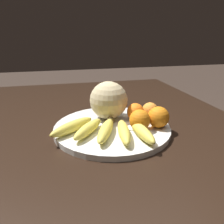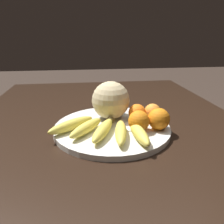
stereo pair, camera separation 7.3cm
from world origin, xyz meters
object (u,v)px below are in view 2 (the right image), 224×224
at_px(banana_bunch, 103,129).
at_px(melon, 111,100).
at_px(fruit_bowl, 112,128).
at_px(orange_mid_center, 153,112).
at_px(produce_tag, 130,127).
at_px(kitchen_table, 108,150).
at_px(orange_front_left, 159,119).
at_px(orange_front_right, 137,113).
at_px(orange_back_left, 139,121).

bearing_deg(banana_bunch, melon, -173.14).
xyz_separation_m(fruit_bowl, orange_mid_center, (0.04, -0.15, 0.04)).
bearing_deg(fruit_bowl, produce_tag, -108.11).
relative_size(kitchen_table, banana_bunch, 4.89).
xyz_separation_m(fruit_bowl, banana_bunch, (-0.07, 0.04, 0.03)).
bearing_deg(kitchen_table, orange_front_left, -114.13).
distance_m(orange_front_left, orange_front_right, 0.10).
xyz_separation_m(orange_mid_center, produce_tag, (-0.06, 0.10, -0.03)).
xyz_separation_m(melon, orange_mid_center, (-0.04, -0.15, -0.04)).
bearing_deg(orange_front_left, banana_bunch, 95.97).
xyz_separation_m(kitchen_table, banana_bunch, (-0.09, 0.03, 0.13)).
xyz_separation_m(fruit_bowl, orange_front_right, (0.03, -0.10, 0.04)).
height_order(melon, orange_mid_center, melon).
height_order(banana_bunch, orange_mid_center, orange_mid_center).
bearing_deg(orange_back_left, orange_mid_center, -39.38).
distance_m(kitchen_table, orange_back_left, 0.19).
bearing_deg(orange_mid_center, melon, 76.69).
xyz_separation_m(orange_front_right, orange_mid_center, (0.00, -0.06, -0.00)).
distance_m(banana_bunch, orange_front_left, 0.19).
distance_m(orange_front_right, orange_back_left, 0.09).
bearing_deg(orange_mid_center, fruit_bowl, 103.38).
relative_size(fruit_bowl, orange_front_left, 5.53).
distance_m(kitchen_table, orange_front_right, 0.18).
height_order(orange_mid_center, orange_back_left, orange_back_left).
height_order(melon, orange_front_right, melon).
bearing_deg(orange_front_left, fruit_bowl, 72.46).
relative_size(melon, orange_front_right, 2.21).
height_order(fruit_bowl, orange_back_left, orange_back_left).
bearing_deg(banana_bunch, orange_front_left, 119.46).
xyz_separation_m(orange_front_left, orange_front_right, (0.08, 0.05, -0.00)).
height_order(fruit_bowl, orange_mid_center, orange_mid_center).
xyz_separation_m(kitchen_table, fruit_bowl, (-0.02, -0.01, 0.10)).
relative_size(fruit_bowl, orange_front_right, 6.36).
height_order(kitchen_table, melon, melon).
relative_size(fruit_bowl, orange_back_left, 5.75).
bearing_deg(fruit_bowl, kitchen_table, 22.71).
xyz_separation_m(kitchen_table, melon, (0.05, -0.01, 0.18)).
bearing_deg(melon, orange_front_left, -129.52).
distance_m(fruit_bowl, melon, 0.11).
relative_size(banana_bunch, produce_tag, 3.87).
relative_size(banana_bunch, orange_mid_center, 5.13).
bearing_deg(orange_mid_center, orange_back_left, 140.62).
bearing_deg(orange_mid_center, banana_bunch, 118.39).
bearing_deg(orange_back_left, produce_tag, 32.68).
xyz_separation_m(melon, orange_front_left, (-0.12, -0.14, -0.03)).
height_order(kitchen_table, orange_mid_center, orange_mid_center).
bearing_deg(produce_tag, banana_bunch, 133.34).
height_order(orange_back_left, produce_tag, orange_back_left).
bearing_deg(produce_tag, orange_back_left, -130.36).
relative_size(kitchen_table, orange_back_left, 21.75).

